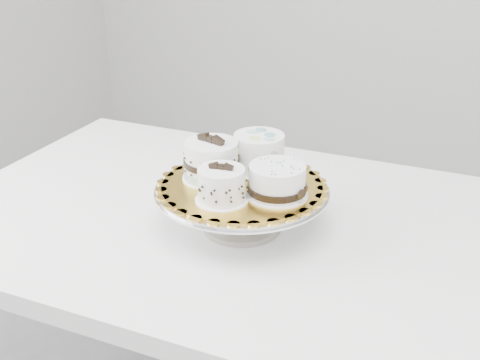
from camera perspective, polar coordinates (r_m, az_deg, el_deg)
The scene contains 7 objects.
table at distance 1.35m, azimuth -1.05°, elevation -5.91°, with size 1.36×1.01×0.75m.
cake_stand at distance 1.23m, azimuth 0.18°, elevation -1.90°, with size 0.35×0.35×0.10m.
cake_board at distance 1.21m, azimuth 0.18°, elevation -0.53°, with size 0.33×0.33×0.00m, color orange.
cake_swirl at distance 1.14m, azimuth -1.77°, elevation -0.55°, with size 0.11×0.11×0.08m.
cake_banded at distance 1.23m, azimuth -2.73°, elevation 1.72°, with size 0.12×0.12×0.10m.
cake_dots at distance 1.27m, azimuth 1.80°, elevation 2.68°, with size 0.13×0.13×0.08m.
cake_ribbon at distance 1.16m, azimuth 3.59°, elevation -0.16°, with size 0.13×0.13×0.07m.
Camera 1 is at (0.68, -0.79, 1.37)m, focal length 45.00 mm.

